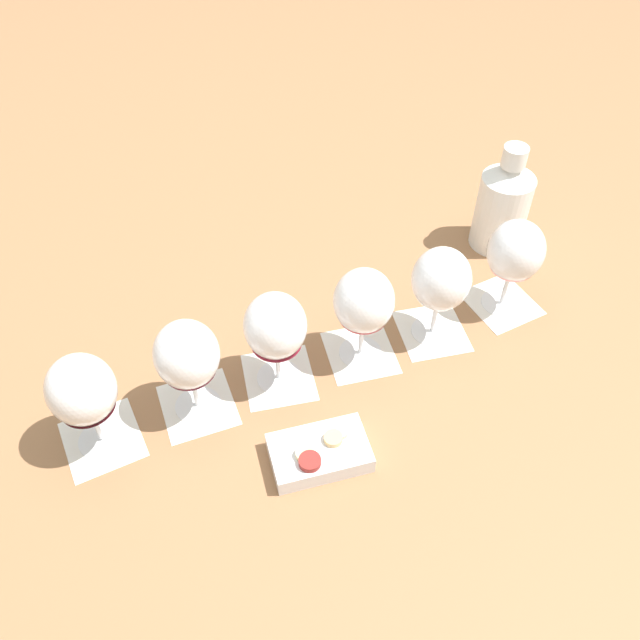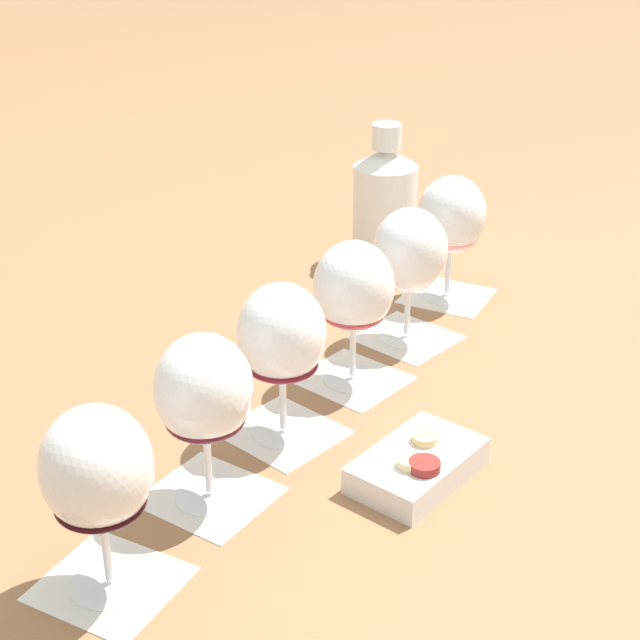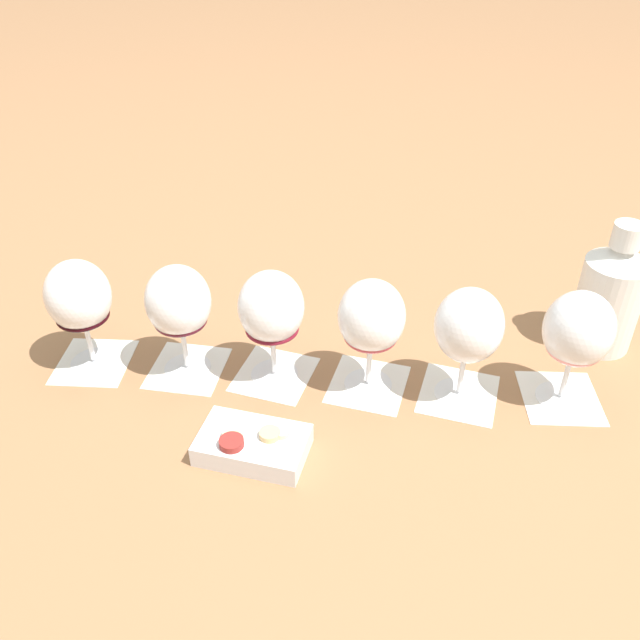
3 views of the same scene
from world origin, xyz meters
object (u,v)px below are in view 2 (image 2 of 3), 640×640
object	(u,v)px
wine_glass_4	(204,396)
snack_dish	(417,465)
wine_glass_2	(354,292)
wine_glass_0	(451,220)
wine_glass_3	(282,339)
wine_glass_1	(410,256)
ceramic_vase	(385,202)
wine_glass_5	(97,474)

from	to	relation	value
wine_glass_4	snack_dish	distance (m)	0.23
wine_glass_2	wine_glass_0	bearing A→B (deg)	132.83
wine_glass_0	wine_glass_3	distance (m)	0.42
wine_glass_3	wine_glass_4	bearing A→B (deg)	-47.47
wine_glass_2	wine_glass_1	bearing A→B (deg)	129.58
wine_glass_0	wine_glass_4	xyz separation A→B (m)	(0.37, -0.41, 0.00)
wine_glass_4	snack_dish	bearing A→B (deg)	81.98
wine_glass_1	ceramic_vase	world-z (taller)	ceramic_vase
wine_glass_1	wine_glass_2	size ratio (longest dim) A/B	1.00
wine_glass_2	wine_glass_3	world-z (taller)	same
wine_glass_2	snack_dish	world-z (taller)	wine_glass_2
wine_glass_4	ceramic_vase	size ratio (longest dim) A/B	0.83
wine_glass_5	ceramic_vase	xyz separation A→B (m)	(-0.63, 0.48, -0.02)
wine_glass_3	wine_glass_5	world-z (taller)	same
wine_glass_1	ceramic_vase	distance (m)	0.27
wine_glass_3	snack_dish	distance (m)	0.19
wine_glass_2	ceramic_vase	distance (m)	0.38
wine_glass_3	wine_glass_5	xyz separation A→B (m)	(0.19, -0.20, -0.00)
wine_glass_1	snack_dish	world-z (taller)	wine_glass_1
wine_glass_3	wine_glass_5	distance (m)	0.28
wine_glass_5	wine_glass_1	bearing A→B (deg)	131.31
wine_glass_3	wine_glass_5	bearing A→B (deg)	-47.07
wine_glass_1	wine_glass_4	bearing A→B (deg)	-49.41
wine_glass_1	snack_dish	bearing A→B (deg)	-19.13
wine_glass_5	snack_dish	xyz separation A→B (m)	(-0.07, 0.31, -0.10)
wine_glass_0	wine_glass_5	distance (m)	0.69
wine_glass_1	wine_glass_5	distance (m)	0.55
wine_glass_5	snack_dish	distance (m)	0.34
wine_glass_1	wine_glass_5	xyz separation A→B (m)	(0.36, -0.41, 0.00)
wine_glass_2	wine_glass_5	size ratio (longest dim) A/B	1.00
snack_dish	wine_glass_2	bearing A→B (deg)	179.90
wine_glass_5	wine_glass_0	bearing A→B (deg)	132.24
wine_glass_4	wine_glass_3	bearing A→B (deg)	132.53
wine_glass_0	wine_glass_4	world-z (taller)	same
wine_glass_5	ceramic_vase	world-z (taller)	ceramic_vase
wine_glass_4	wine_glass_0	bearing A→B (deg)	131.95
wine_glass_5	snack_dish	bearing A→B (deg)	102.86
wine_glass_3	wine_glass_4	distance (m)	0.13
wine_glass_4	snack_dish	size ratio (longest dim) A/B	1.07
wine_glass_2	snack_dish	xyz separation A→B (m)	(0.21, -0.00, -0.10)
wine_glass_1	ceramic_vase	xyz separation A→B (m)	(-0.26, 0.06, -0.02)
wine_glass_0	wine_glass_3	xyz separation A→B (m)	(0.28, -0.31, 0.00)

